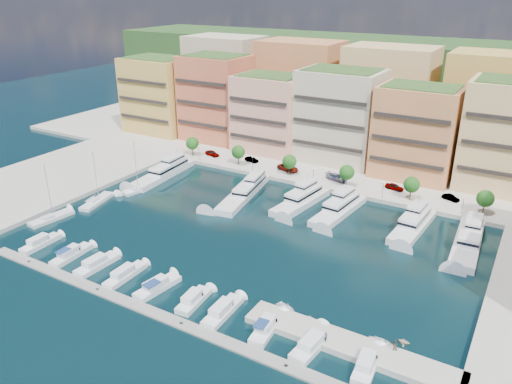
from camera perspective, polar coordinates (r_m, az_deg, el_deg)
ground at (r=103.28m, az=-0.74°, el=-5.08°), size 400.00×400.00×0.00m
north_quay at (r=155.48m, az=11.23°, el=4.27°), size 220.00×64.00×2.00m
west_quay at (r=138.66m, az=-25.08°, el=0.17°), size 34.00×76.00×2.00m
hillside at (r=199.77m, az=16.02°, el=7.94°), size 240.00×40.00×58.00m
south_pontoon at (r=84.78m, az=-13.39°, el=-12.65°), size 72.00×2.20×0.35m
finger_pier at (r=75.96m, az=10.57°, el=-17.16°), size 32.00×5.00×2.00m
apartment_0 at (r=174.58m, az=-11.01°, el=10.85°), size 22.00×16.50×24.80m
apartment_1 at (r=162.53m, az=-4.59°, el=10.67°), size 20.00×16.50×26.80m
apartment_2 at (r=150.45m, az=1.65°, el=8.97°), size 20.00×15.50×22.80m
apartment_3 at (r=143.26m, az=9.50°, el=8.57°), size 22.00×16.50×25.80m
apartment_4 at (r=135.57m, az=17.86°, el=6.53°), size 20.00×15.50×23.80m
backblock_0 at (r=186.12m, az=-3.49°, el=12.78°), size 26.00×18.00×30.00m
backblock_1 at (r=171.43m, az=5.05°, el=11.87°), size 26.00×18.00×30.00m
backblock_2 at (r=161.04m, az=14.86°, el=10.50°), size 26.00×18.00×30.00m
backblock_3 at (r=155.82m, az=25.55°, el=8.65°), size 26.00×18.00×30.00m
tree_0 at (r=148.25m, az=-7.29°, el=5.54°), size 3.80×3.80×5.65m
tree_1 at (r=139.40m, az=-2.04°, el=4.59°), size 3.80×3.80×5.65m
tree_2 at (r=131.91m, az=3.84°, el=3.48°), size 3.80×3.80×5.65m
tree_3 at (r=126.01m, az=10.34°, el=2.20°), size 3.80×3.80×5.65m
tree_4 at (r=121.93m, az=17.36°, el=0.79°), size 3.80×3.80×5.65m
tree_5 at (r=119.88m, az=24.73°, el=-0.70°), size 3.80×3.80×5.65m
lamppost_0 at (r=144.46m, az=-6.56°, el=4.73°), size 0.30×0.30×4.20m
lamppost_1 at (r=134.85m, az=-0.41°, el=3.55°), size 0.30×0.30×4.20m
lamppost_2 at (r=127.07m, az=6.58°, el=2.17°), size 0.30×0.30×4.20m
lamppost_3 at (r=121.49m, az=14.32°, el=0.59°), size 0.30×0.30×4.20m
lamppost_4 at (r=118.41m, az=22.62°, el=-1.11°), size 0.30×0.30×4.20m
yacht_0 at (r=137.05m, az=-10.34°, el=2.33°), size 6.61×23.52×7.30m
yacht_2 at (r=122.24m, az=-1.23°, el=0.15°), size 8.69×24.77×7.30m
yacht_3 at (r=117.96m, az=5.29°, el=-0.82°), size 7.11×19.53×7.30m
yacht_4 at (r=114.48m, az=9.54°, el=-1.88°), size 6.68×19.88×7.30m
yacht_5 at (r=110.87m, az=17.55°, el=-3.47°), size 5.93×18.73×7.30m
yacht_6 at (r=108.10m, az=23.11°, el=-5.01°), size 5.95×21.99×7.30m
cruiser_0 at (r=108.33m, az=-23.43°, el=-5.40°), size 2.68×8.48×2.55m
cruiser_1 at (r=101.79m, az=-20.39°, el=-6.74°), size 2.94×9.02×2.66m
cruiser_2 at (r=97.02m, az=-17.73°, el=-7.89°), size 3.02×9.06×2.55m
cruiser_3 at (r=92.42m, az=-14.74°, el=-9.15°), size 2.54×9.18×2.55m
cruiser_4 at (r=87.90m, az=-11.24°, el=-10.59°), size 3.78×9.10×2.66m
cruiser_5 at (r=83.70m, az=-7.16°, el=-12.19°), size 3.24×7.78×2.55m
cruiser_6 at (r=80.87m, az=-3.84°, el=-13.46°), size 2.95×9.06×2.55m
cruiser_7 at (r=77.46m, az=1.23°, el=-15.25°), size 3.32×8.53×2.66m
cruiser_8 at (r=74.96m, az=6.41°, el=-16.95°), size 3.67×8.85×2.55m
cruiser_9 at (r=72.98m, az=12.53°, el=-18.75°), size 3.25×8.06×2.55m
sailboat_1 at (r=124.20m, az=-17.74°, el=-1.07°), size 5.14×10.95×13.20m
sailboat_2 at (r=128.42m, az=-13.43°, el=0.22°), size 4.07×8.12×13.20m
sailboat_0 at (r=118.94m, az=-22.36°, el=-2.83°), size 3.95×10.20×13.20m
tender_2 at (r=77.35m, az=14.05°, el=-16.31°), size 3.75×2.78×0.75m
tender_0 at (r=81.34m, az=3.49°, el=-13.29°), size 5.15×4.54×0.89m
tender_1 at (r=79.95m, az=6.20°, el=-14.12°), size 1.93×1.74×0.89m
tender_3 at (r=78.21m, az=16.58°, el=-16.05°), size 1.77×1.54×0.92m
car_0 at (r=148.16m, az=-5.04°, el=4.44°), size 5.06×2.83×1.63m
car_1 at (r=142.56m, az=-0.50°, el=3.74°), size 4.53×2.40×1.42m
car_2 at (r=135.92m, az=3.68°, el=2.78°), size 6.74×4.50×1.72m
car_3 at (r=130.54m, az=9.21°, el=1.67°), size 6.33×3.72×1.72m
car_4 at (r=127.77m, az=15.54°, el=0.59°), size 4.85×2.67×1.56m
car_5 at (r=125.77m, az=21.36°, el=-0.60°), size 4.33×2.81×1.35m
person_0 at (r=74.56m, az=8.01°, el=-16.08°), size 0.48×0.63×1.56m
person_1 at (r=74.97m, az=15.57°, el=-16.51°), size 0.96×0.84×1.67m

